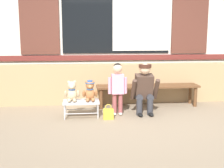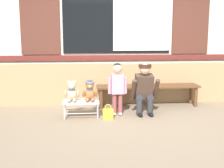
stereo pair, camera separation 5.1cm
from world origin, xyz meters
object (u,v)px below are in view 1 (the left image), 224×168
(small_display_bench, at_px, (81,103))
(teddy_bear_plain, at_px, (72,92))
(teddy_bear_with_hat, at_px, (90,91))
(adult_crouching, at_px, (145,89))
(child_standing, at_px, (118,83))
(wooden_bench_long, at_px, (148,88))
(handbag_on_ground, at_px, (108,114))

(small_display_bench, xyz_separation_m, teddy_bear_plain, (-0.16, 0.00, 0.20))
(teddy_bear_with_hat, bearing_deg, adult_crouching, 5.21)
(teddy_bear_plain, bearing_deg, adult_crouching, 3.99)
(teddy_bear_plain, distance_m, child_standing, 0.84)
(teddy_bear_plain, distance_m, adult_crouching, 1.33)
(wooden_bench_long, bearing_deg, teddy_bear_with_hat, -150.91)
(small_display_bench, bearing_deg, teddy_bear_plain, 179.49)
(adult_crouching, bearing_deg, handbag_on_ground, -158.65)
(wooden_bench_long, height_order, adult_crouching, adult_crouching)
(teddy_bear_plain, bearing_deg, small_display_bench, -0.51)
(wooden_bench_long, xyz_separation_m, handbag_on_ground, (-0.89, -0.85, -0.28))
(small_display_bench, distance_m, handbag_on_ground, 0.53)
(small_display_bench, distance_m, adult_crouching, 1.19)
(adult_crouching, xyz_separation_m, handbag_on_ground, (-0.70, -0.27, -0.38))
(handbag_on_ground, bearing_deg, child_standing, 52.89)
(handbag_on_ground, bearing_deg, wooden_bench_long, 43.60)
(small_display_bench, relative_size, handbag_on_ground, 2.35)
(child_standing, bearing_deg, teddy_bear_with_hat, -171.62)
(small_display_bench, relative_size, teddy_bear_with_hat, 1.76)
(teddy_bear_with_hat, height_order, adult_crouching, adult_crouching)
(wooden_bench_long, relative_size, teddy_bear_plain, 5.78)
(small_display_bench, distance_m, teddy_bear_plain, 0.25)
(teddy_bear_plain, height_order, teddy_bear_with_hat, same)
(small_display_bench, xyz_separation_m, teddy_bear_with_hat, (0.16, 0.00, 0.21))
(teddy_bear_with_hat, height_order, handbag_on_ground, teddy_bear_with_hat)
(child_standing, xyz_separation_m, adult_crouching, (0.51, 0.02, -0.11))
(adult_crouching, bearing_deg, wooden_bench_long, 71.53)
(teddy_bear_with_hat, xyz_separation_m, adult_crouching, (1.01, 0.09, 0.01))
(small_display_bench, height_order, teddy_bear_with_hat, teddy_bear_with_hat)
(wooden_bench_long, xyz_separation_m, adult_crouching, (-0.19, -0.58, 0.11))
(teddy_bear_plain, relative_size, teddy_bear_with_hat, 1.00)
(handbag_on_ground, bearing_deg, teddy_bear_plain, 163.94)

